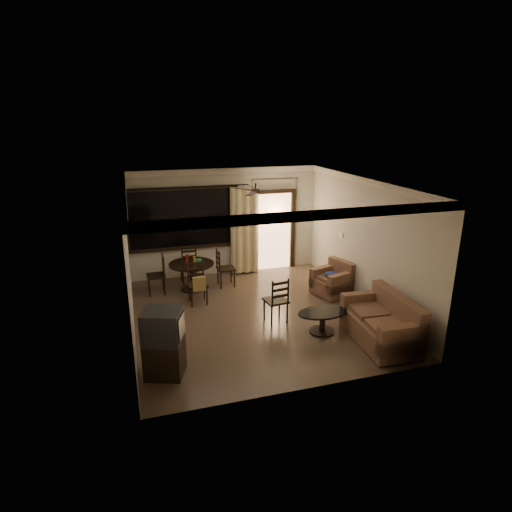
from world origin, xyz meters
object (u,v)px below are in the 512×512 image
object	(u,v)px
tv_cabinet	(164,343)
side_chair	(276,308)
dining_chair_south	(198,291)
armchair	(333,281)
dining_table	(192,269)
dining_chair_north	(189,272)
dining_chair_west	(157,282)
sofa	(383,324)
dining_chair_east	(226,275)
coffee_table	(322,318)

from	to	relation	value
tv_cabinet	side_chair	bearing A→B (deg)	47.97
dining_chair_south	armchair	distance (m)	3.19
dining_chair_south	dining_table	bearing A→B (deg)	89.87
dining_table	dining_chair_north	world-z (taller)	dining_chair_north
tv_cabinet	armchair	xyz separation A→B (m)	(4.14, 2.28, -0.25)
dining_chair_west	side_chair	xyz separation A→B (m)	(2.22, -2.22, 0.01)
sofa	armchair	bearing A→B (deg)	89.68
dining_table	dining_chair_south	world-z (taller)	dining_chair_south
dining_chair_south	dining_chair_north	world-z (taller)	same
dining_chair_east	dining_chair_north	distance (m)	0.97
dining_chair_north	coffee_table	distance (m)	4.01
dining_chair_south	side_chair	distance (m)	1.94
dining_chair_east	dining_chair_north	world-z (taller)	same
dining_table	sofa	world-z (taller)	sofa
tv_cabinet	dining_chair_east	bearing A→B (deg)	82.16
dining_chair_north	side_chair	xyz separation A→B (m)	(1.39, -2.72, 0.01)
dining_chair_east	sofa	xyz separation A→B (m)	(2.18, -3.58, 0.07)
dining_chair_north	dining_table	bearing A→B (deg)	90.42
armchair	side_chair	size ratio (longest dim) A/B	0.98
tv_cabinet	coffee_table	distance (m)	3.13
dining_chair_north	dining_chair_south	bearing A→B (deg)	90.07
armchair	coffee_table	xyz separation A→B (m)	(-1.08, -1.69, -0.03)
coffee_table	dining_chair_south	bearing A→B (deg)	135.34
dining_table	tv_cabinet	world-z (taller)	tv_cabinet
dining_chair_south	tv_cabinet	size ratio (longest dim) A/B	0.83
dining_chair_west	coffee_table	xyz separation A→B (m)	(2.93, -2.92, 0.01)
dining_chair_east	sofa	world-z (taller)	dining_chair_east
dining_chair_south	dining_chair_north	bearing A→B (deg)	90.07
dining_table	tv_cabinet	xyz separation A→B (m)	(-0.97, -3.51, 0.04)
side_chair	tv_cabinet	bearing A→B (deg)	21.02
dining_chair_west	sofa	world-z (taller)	dining_chair_west
dining_chair_south	dining_chair_north	xyz separation A→B (m)	(-0.01, 1.35, -0.02)
dining_chair_north	side_chair	size ratio (longest dim) A/B	0.97
dining_chair_south	coffee_table	bearing A→B (deg)	-44.99
dining_chair_west	dining_chair_north	bearing A→B (deg)	120.43
dining_table	armchair	world-z (taller)	dining_table
dining_chair_north	armchair	bearing A→B (deg)	151.20
dining_chair_east	dining_chair_south	size ratio (longest dim) A/B	1.00
dining_table	sofa	distance (m)	4.68
dining_chair_east	armchair	size ratio (longest dim) A/B	0.99
tv_cabinet	armchair	bearing A→B (deg)	48.16
sofa	coffee_table	world-z (taller)	sofa
dining_table	coffee_table	world-z (taller)	dining_table
dining_chair_east	armchair	distance (m)	2.64
dining_chair_west	armchair	xyz separation A→B (m)	(4.01, -1.23, 0.04)
dining_chair_south	coffee_table	xyz separation A→B (m)	(2.09, -2.07, -0.01)
dining_chair_north	coffee_table	xyz separation A→B (m)	(2.10, -3.41, 0.01)
dining_chair_south	armchair	world-z (taller)	dining_chair_south
tv_cabinet	side_chair	distance (m)	2.69
armchair	coffee_table	bearing A→B (deg)	-139.64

